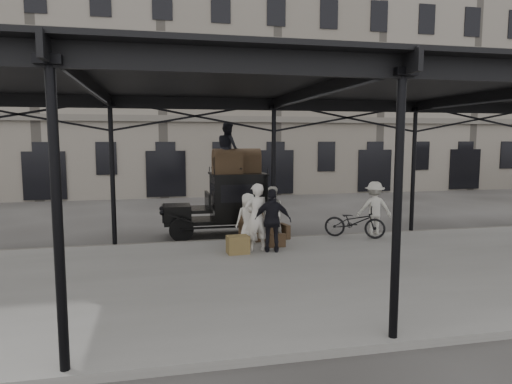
% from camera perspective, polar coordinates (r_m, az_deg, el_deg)
% --- Properties ---
extents(ground, '(120.00, 120.00, 0.00)m').
position_cam_1_polar(ground, '(13.22, 4.36, -8.06)').
color(ground, '#383533').
rests_on(ground, ground).
extents(platform, '(28.00, 8.00, 0.15)m').
position_cam_1_polar(platform, '(11.37, 7.28, -10.15)').
color(platform, slate).
rests_on(platform, ground).
extents(canopy, '(22.50, 9.00, 4.74)m').
position_cam_1_polar(canopy, '(11.22, 7.14, 12.98)').
color(canopy, black).
rests_on(canopy, ground).
extents(building_frontage, '(64.00, 8.00, 14.00)m').
position_cam_1_polar(building_frontage, '(30.69, -5.42, 13.43)').
color(building_frontage, slate).
rests_on(building_frontage, ground).
extents(taxi, '(3.65, 1.55, 2.18)m').
position_cam_1_polar(taxi, '(15.85, -3.42, -1.15)').
color(taxi, black).
rests_on(taxi, ground).
extents(porter_left, '(0.78, 0.57, 1.95)m').
position_cam_1_polar(porter_left, '(13.04, 0.05, -3.18)').
color(porter_left, beige).
rests_on(porter_left, platform).
extents(porter_midleft, '(0.85, 0.67, 1.70)m').
position_cam_1_polar(porter_midleft, '(14.60, 1.93, -2.62)').
color(porter_midleft, beige).
rests_on(porter_midleft, platform).
extents(porter_centre, '(0.84, 0.63, 1.56)m').
position_cam_1_polar(porter_centre, '(14.03, -0.98, -3.30)').
color(porter_centre, silver).
rests_on(porter_centre, platform).
extents(porter_official, '(1.14, 0.70, 1.80)m').
position_cam_1_polar(porter_official, '(12.94, 2.08, -3.59)').
color(porter_official, black).
rests_on(porter_official, platform).
extents(porter_right, '(1.27, 0.90, 1.79)m').
position_cam_1_polar(porter_right, '(15.85, 14.58, -1.95)').
color(porter_right, beige).
rests_on(porter_right, platform).
extents(bicycle, '(2.04, 1.52, 1.02)m').
position_cam_1_polar(bicycle, '(15.22, 12.24, -3.69)').
color(bicycle, black).
rests_on(bicycle, platform).
extents(porter_roof, '(0.86, 0.99, 1.73)m').
position_cam_1_polar(porter_roof, '(15.61, -3.53, 5.52)').
color(porter_roof, black).
rests_on(porter_roof, taxi).
extents(steamer_trunk_roof_near, '(1.01, 0.67, 0.70)m').
position_cam_1_polar(steamer_trunk_roof_near, '(15.47, -3.61, 3.60)').
color(steamer_trunk_roof_near, '#44341F').
rests_on(steamer_trunk_roof_near, taxi).
extents(steamer_trunk_roof_far, '(0.97, 0.61, 0.70)m').
position_cam_1_polar(steamer_trunk_roof_far, '(16.04, -1.20, 3.70)').
color(steamer_trunk_roof_far, '#44341F').
rests_on(steamer_trunk_roof_far, taxi).
extents(steamer_trunk_platform, '(1.16, 0.88, 0.75)m').
position_cam_1_polar(steamer_trunk_platform, '(14.54, 0.16, -4.56)').
color(steamer_trunk_platform, '#44341F').
rests_on(steamer_trunk_platform, platform).
extents(wicker_hamper, '(0.63, 0.49, 0.50)m').
position_cam_1_polar(wicker_hamper, '(12.89, -2.28, -6.59)').
color(wicker_hamper, olive).
rests_on(wicker_hamper, platform).
extents(suitcase_upright, '(0.26, 0.62, 0.45)m').
position_cam_1_polar(suitcase_upright, '(14.90, 3.56, -4.89)').
color(suitcase_upright, '#44341F').
rests_on(suitcase_upright, platform).
extents(suitcase_flat, '(0.60, 0.16, 0.40)m').
position_cam_1_polar(suitcase_flat, '(13.62, 2.45, -6.09)').
color(suitcase_flat, '#44341F').
rests_on(suitcase_flat, platform).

